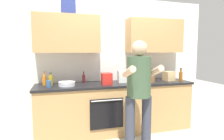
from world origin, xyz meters
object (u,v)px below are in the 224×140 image
knife_block (151,76)px  grocery_bag_bread (169,76)px  grocery_bag_produce (123,76)px  grocery_bag_crisps (107,79)px  mixing_bowl (67,84)px  bottle_syrup (181,76)px  cup_coffee (142,77)px  bottle_vinegar (146,76)px  cup_tea (49,84)px  bottle_hotsauce (152,75)px  cup_ceramic (133,78)px  bottle_oil (51,80)px  bottle_wine (84,78)px  person_standing (139,88)px  bottle_juice (44,80)px

knife_block → grocery_bag_bread: (0.43, 0.07, -0.02)m
grocery_bag_produce → grocery_bag_crisps: (-0.34, -0.14, -0.01)m
mixing_bowl → grocery_bag_crisps: (0.67, -0.04, 0.07)m
bottle_syrup → cup_coffee: 0.73m
cup_coffee → grocery_bag_produce: grocery_bag_produce is taller
grocery_bag_bread → grocery_bag_crisps: 1.27m
bottle_vinegar → cup_tea: (-1.77, -0.16, -0.05)m
bottle_hotsauce → cup_ceramic: 0.45m
bottle_hotsauce → grocery_bag_produce: 0.71m
cup_ceramic → cup_tea: (-1.55, -0.26, 0.01)m
grocery_bag_crisps → bottle_hotsauce: bearing=15.7°
grocery_bag_crisps → cup_ceramic: bearing=22.4°
bottle_oil → grocery_bag_bread: (2.20, -0.08, 0.01)m
bottle_syrup → mixing_bowl: 2.13m
knife_block → cup_ceramic: bearing=134.0°
bottle_vinegar → cup_ceramic: bottle_vinegar is taller
bottle_wine → bottle_vinegar: (1.17, -0.16, 0.03)m
bottle_wine → bottle_vinegar: bearing=-7.6°
cup_ceramic → knife_block: bearing=-46.0°
bottle_vinegar → grocery_bag_crisps: bottle_vinegar is taller
bottle_vinegar → grocery_bag_bread: size_ratio=1.30×
bottle_hotsauce → cup_ceramic: size_ratio=2.27×
bottle_oil → cup_ceramic: bearing=3.7°
person_standing → cup_ceramic: (0.30, 0.95, -0.01)m
mixing_bowl → bottle_syrup: bearing=-2.8°
bottle_syrup → cup_tea: (-2.41, 0.05, -0.05)m
bottle_juice → bottle_wine: bearing=7.3°
person_standing → cup_coffee: size_ratio=15.06×
person_standing → knife_block: 0.89m
person_standing → mixing_bowl: (-0.97, 0.75, -0.02)m
person_standing → bottle_oil: person_standing is taller
bottle_hotsauce → cup_ceramic: bearing=-174.1°
bottle_wine → cup_tea: (-0.60, -0.31, -0.02)m
person_standing → cup_coffee: (0.52, 1.00, -0.00)m
bottle_oil → mixing_bowl: bearing=-22.0°
bottle_juice → bottle_syrup: bearing=-6.3°
bottle_oil → grocery_bag_produce: bearing=-0.4°
bottle_oil → grocery_bag_crisps: bottle_oil is taller
cup_coffee → knife_block: size_ratio=0.39×
cup_ceramic → cup_coffee: 0.23m
cup_coffee → mixing_bowl: (-1.49, -0.25, -0.02)m
cup_coffee → knife_block: 0.31m
bottle_oil → person_standing: bearing=-35.0°
bottle_juice → mixing_bowl: bottle_juice is taller
bottle_vinegar → cup_tea: 1.78m
bottle_wine → grocery_bag_crisps: size_ratio=1.02×
bottle_wine → cup_tea: bearing=-152.6°
grocery_bag_produce → cup_tea: bearing=-173.4°
bottle_syrup → cup_ceramic: size_ratio=2.55×
bottle_syrup → bottle_hotsauce: (-0.42, 0.35, -0.01)m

